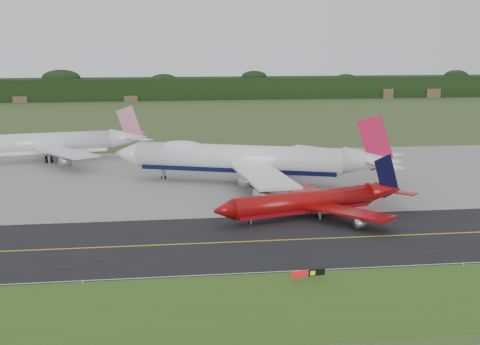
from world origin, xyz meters
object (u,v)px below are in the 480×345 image
at_px(jet_star_tail, 47,144).
at_px(taxiway_sign, 308,273).
at_px(jet_ba_747, 249,159).
at_px(jet_red_737, 314,201).

distance_m(jet_star_tail, taxiway_sign, 114.62).
height_order(jet_star_tail, taxiway_sign, jet_star_tail).
height_order(jet_ba_747, taxiway_sign, jet_ba_747).
relative_size(jet_ba_747, jet_star_tail, 1.18).
xyz_separation_m(jet_red_737, taxiway_sign, (-9.32, -34.45, -1.88)).
distance_m(jet_ba_747, jet_star_tail, 63.45).
bearing_deg(jet_red_737, jet_ba_747, 104.35).
bearing_deg(jet_red_737, jet_star_tail, 131.14).
relative_size(jet_red_737, taxiway_sign, 8.04).
distance_m(jet_ba_747, jet_red_737, 32.73).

